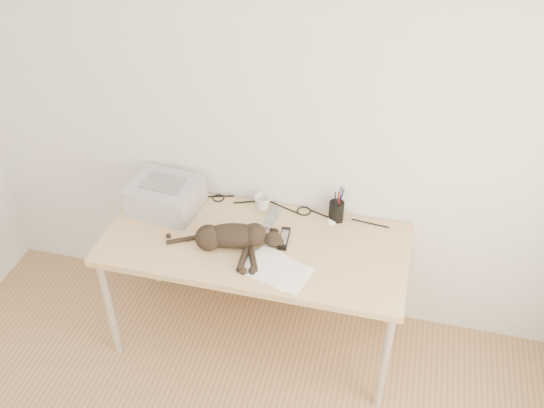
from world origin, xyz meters
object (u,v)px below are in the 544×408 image
(cat, at_px, (230,237))
(pen_cup, at_px, (336,211))
(printer, at_px, (165,196))
(desk, at_px, (259,250))
(mug, at_px, (263,203))
(mouse, at_px, (333,217))

(cat, relative_size, pen_cup, 2.92)
(printer, bearing_deg, cat, -27.15)
(cat, bearing_deg, desk, 38.35)
(mug, relative_size, pen_cup, 0.43)
(mouse, bearing_deg, cat, -135.60)
(desk, xyz_separation_m, printer, (-0.56, 0.08, 0.22))
(cat, xyz_separation_m, pen_cup, (0.50, 0.35, -0.00))
(desk, relative_size, mouse, 15.78)
(desk, distance_m, mug, 0.26)
(cat, height_order, mouse, cat)
(cat, bearing_deg, pen_cup, 20.96)
(mug, xyz_separation_m, mouse, (0.40, 0.00, -0.03))
(mug, height_order, mouse, mug)
(printer, height_order, mug, printer)
(desk, bearing_deg, mouse, 27.71)
(printer, relative_size, mouse, 3.90)
(pen_cup, bearing_deg, printer, -172.20)
(mug, relative_size, mouse, 0.88)
(mouse, bearing_deg, printer, -163.81)
(printer, distance_m, pen_cup, 0.95)
(desk, xyz_separation_m, mug, (-0.03, 0.19, 0.17))
(printer, relative_size, cat, 0.64)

